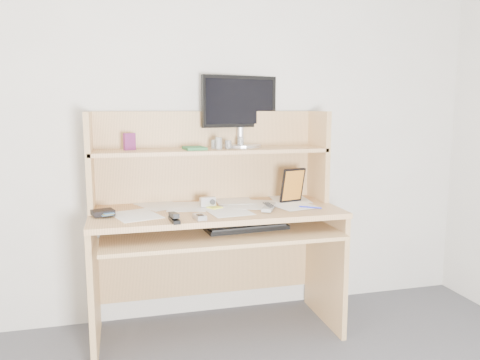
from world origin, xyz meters
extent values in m
cube|color=silver|center=(0.00, 1.80, 1.25)|extent=(3.60, 0.04, 2.50)
cube|color=tan|center=(0.00, 1.48, 0.73)|extent=(1.40, 0.60, 0.03)
cube|color=tan|center=(-0.68, 1.48, 0.36)|extent=(0.03, 0.56, 0.72)
cube|color=tan|center=(0.68, 1.48, 0.36)|extent=(0.03, 0.56, 0.72)
cube|color=tan|center=(0.00, 1.77, 0.34)|extent=(1.34, 0.02, 0.41)
cube|color=tan|center=(0.00, 1.36, 0.64)|extent=(1.28, 0.55, 0.02)
cube|color=tan|center=(0.00, 1.77, 1.02)|extent=(1.40, 0.02, 0.55)
cube|color=tan|center=(-0.68, 1.63, 1.02)|extent=(0.03, 0.30, 0.55)
cube|color=tan|center=(0.68, 1.63, 1.02)|extent=(0.03, 0.30, 0.55)
cube|color=tan|center=(0.00, 1.63, 1.07)|extent=(1.38, 0.30, 0.02)
cube|color=white|center=(0.00, 1.48, 0.75)|extent=(1.32, 0.54, 0.01)
cube|color=black|center=(0.15, 1.36, 0.66)|extent=(0.47, 0.20, 0.02)
cube|color=black|center=(0.15, 1.36, 0.68)|extent=(0.44, 0.19, 0.01)
cube|color=gray|center=(0.28, 1.38, 0.77)|extent=(0.13, 0.19, 0.02)
cube|color=#B9B9BC|center=(-0.13, 1.25, 0.77)|extent=(0.07, 0.10, 0.02)
cube|color=black|center=(-0.27, 1.23, 0.78)|extent=(0.05, 0.14, 0.04)
cube|color=black|center=(-0.62, 1.45, 0.77)|extent=(0.13, 0.12, 0.03)
cube|color=#E4F23F|center=(-0.01, 1.49, 0.75)|extent=(0.09, 0.09, 0.01)
cube|color=#B8B9BB|center=(-0.04, 1.54, 0.78)|extent=(0.09, 0.05, 0.05)
cube|color=black|center=(0.48, 1.53, 0.86)|extent=(0.15, 0.05, 0.21)
cylinder|color=#1B29D1|center=(0.52, 1.35, 0.76)|extent=(0.11, 0.09, 0.01)
cube|color=maroon|center=(-0.46, 1.67, 1.13)|extent=(0.07, 0.05, 0.10)
cube|color=#358653|center=(-0.10, 1.61, 1.09)|extent=(0.13, 0.17, 0.02)
cylinder|color=black|center=(0.03, 1.65, 1.11)|extent=(0.04, 0.04, 0.05)
cylinder|color=white|center=(0.19, 1.66, 1.11)|extent=(0.04, 0.04, 0.06)
cylinder|color=black|center=(0.10, 1.62, 1.11)|extent=(0.04, 0.04, 0.05)
cylinder|color=white|center=(0.04, 1.59, 1.12)|extent=(0.05, 0.05, 0.07)
cylinder|color=silver|center=(0.21, 1.72, 1.09)|extent=(0.25, 0.25, 0.02)
cylinder|color=silver|center=(0.21, 1.73, 1.15)|extent=(0.04, 0.04, 0.10)
cube|color=black|center=(0.21, 1.75, 1.36)|extent=(0.50, 0.15, 0.31)
cube|color=black|center=(0.21, 1.74, 1.36)|extent=(0.45, 0.11, 0.27)
camera|label=1|loc=(-0.52, -1.08, 1.32)|focal=35.00mm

